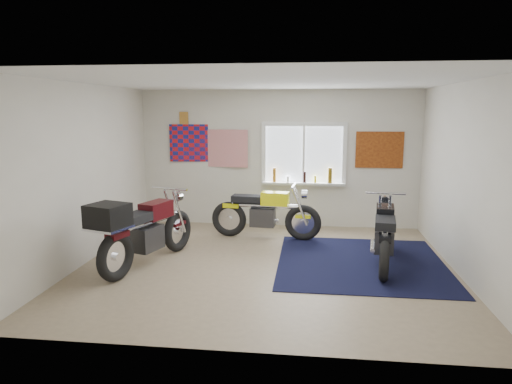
# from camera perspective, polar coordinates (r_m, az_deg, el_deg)

# --- Properties ---
(ground) EXTENTS (5.50, 5.50, 0.00)m
(ground) POSITION_cam_1_polar(r_m,az_deg,el_deg) (6.94, 1.27, -9.19)
(ground) COLOR #9E896B
(ground) RESTS_ON ground
(room_shell) EXTENTS (5.50, 5.50, 5.50)m
(room_shell) POSITION_cam_1_polar(r_m,az_deg,el_deg) (6.58, 1.32, 4.41)
(room_shell) COLOR white
(room_shell) RESTS_ON ground
(navy_rug) EXTENTS (2.51, 2.61, 0.01)m
(navy_rug) POSITION_cam_1_polar(r_m,az_deg,el_deg) (7.24, 12.95, -8.57)
(navy_rug) COLOR black
(navy_rug) RESTS_ON ground
(window_assembly) EXTENTS (1.66, 0.17, 1.26)m
(window_assembly) POSITION_cam_1_polar(r_m,az_deg,el_deg) (9.03, 5.97, 4.20)
(window_assembly) COLOR white
(window_assembly) RESTS_ON room_shell
(oil_bottles) EXTENTS (1.17, 0.09, 0.30)m
(oil_bottles) POSITION_cam_1_polar(r_m,az_deg,el_deg) (9.01, 6.46, 1.99)
(oil_bottles) COLOR #8E5614
(oil_bottles) RESTS_ON window_assembly
(flag_display) EXTENTS (1.60, 0.10, 1.17)m
(flag_display) POSITION_cam_1_polar(r_m,az_deg,el_deg) (9.34, -9.01, 9.13)
(flag_display) COLOR red
(flag_display) RESTS_ON room_shell
(triumph_poster) EXTENTS (0.90, 0.03, 0.70)m
(triumph_poster) POSITION_cam_1_polar(r_m,az_deg,el_deg) (9.12, 15.17, 5.11)
(triumph_poster) COLOR #A54C14
(triumph_poster) RESTS_ON room_shell
(yellow_triumph) EXTENTS (2.02, 0.61, 1.02)m
(yellow_triumph) POSITION_cam_1_polar(r_m,az_deg,el_deg) (8.27, 1.13, -2.78)
(yellow_triumph) COLOR black
(yellow_triumph) RESTS_ON ground
(black_chrome_bike) EXTENTS (0.62, 2.00, 1.03)m
(black_chrome_bike) POSITION_cam_1_polar(r_m,az_deg,el_deg) (7.11, 15.71, -5.29)
(black_chrome_bike) COLOR black
(black_chrome_bike) RESTS_ON navy_rug
(maroon_tourer) EXTENTS (1.04, 2.14, 1.10)m
(maroon_tourer) POSITION_cam_1_polar(r_m,az_deg,el_deg) (6.89, -14.13, -4.66)
(maroon_tourer) COLOR black
(maroon_tourer) RESTS_ON ground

